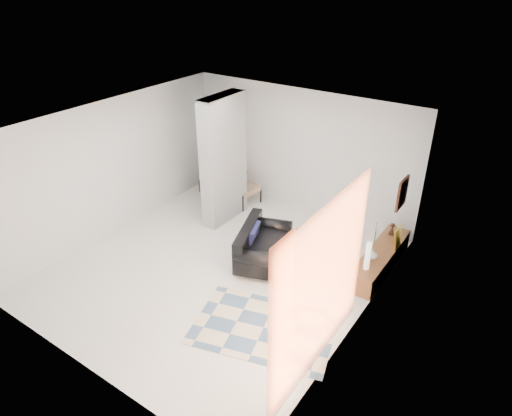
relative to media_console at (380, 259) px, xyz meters
The scene contains 17 objects.
floor 3.04m from the media_console, 146.10° to the right, with size 6.00×6.00×0.00m, color white.
ceiling 3.99m from the media_console, 146.10° to the right, with size 6.00×6.00×0.00m, color white.
wall_back 3.08m from the media_console, 152.59° to the left, with size 6.00×6.00×0.00m, color white.
wall_front 5.46m from the media_console, 118.23° to the right, with size 6.00×6.00×0.00m, color white.
wall_left 5.66m from the media_console, 162.19° to the right, with size 6.00×6.00×0.00m, color white.
wall_right 2.09m from the media_console, 82.27° to the right, with size 6.00×6.00×0.00m, color white.
partition_column 3.81m from the media_console, behind, with size 0.35×1.20×2.80m, color #9DA1A4.
hallway_door 4.86m from the media_console, 164.67° to the left, with size 0.85×0.06×2.04m, color white.
curtain 3.11m from the media_console, 86.98° to the right, with size 2.55×2.55×0.00m, color #FF7A43.
wall_art 1.46m from the media_console, ahead, with size 0.04×0.45×0.55m, color #3F1B11.
media_console is the anchor object (origin of this frame).
loveseat 2.25m from the media_console, 151.46° to the right, with size 1.28×1.65×0.76m.
daybed 4.25m from the media_console, 169.24° to the left, with size 1.63×0.87×0.77m.
area_rug 2.76m from the media_console, 109.53° to the right, with size 2.20×1.47×0.01m, color beige.
cylinder_lamp 0.84m from the media_console, 91.64° to the right, with size 0.10×0.10×0.54m, color white.
bronze_figurine 0.73m from the media_console, 94.35° to the left, with size 0.12×0.12×0.25m, color #311D15, non-canonical shape.
vase 0.46m from the media_console, 98.02° to the right, with size 0.18×0.18×0.19m, color silver.
Camera 1 is at (4.59, -5.48, 5.16)m, focal length 32.00 mm.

